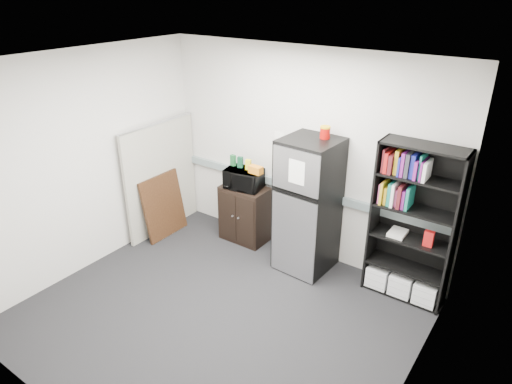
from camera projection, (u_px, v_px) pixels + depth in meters
floor at (218, 315)px, 5.05m from camera, size 4.00×4.00×0.00m
wall_back at (302, 156)px, 5.77m from camera, size 4.00×0.02×2.70m
wall_right at (416, 276)px, 3.43m from camera, size 0.02×3.50×2.70m
wall_left at (87, 163)px, 5.52m from camera, size 0.02×3.50×2.70m
ceiling at (207, 66)px, 3.91m from camera, size 4.00×3.50×0.02m
electrical_raceway at (300, 189)px, 5.94m from camera, size 3.92×0.05×0.10m
wall_note at (279, 136)px, 5.86m from camera, size 0.14×0.00×0.10m
bookshelf at (413, 226)px, 5.02m from camera, size 0.90×0.34×1.85m
cubicle_partition at (161, 177)px, 6.50m from camera, size 0.06×1.30×1.62m
cabinet at (245, 214)px, 6.37m from camera, size 0.64×0.43×0.80m
microwave at (244, 179)px, 6.13m from camera, size 0.54×0.41×0.27m
snack_box_a at (233, 160)px, 6.18m from camera, size 0.08×0.06×0.15m
snack_box_b at (240, 162)px, 6.11m from camera, size 0.08×0.07×0.15m
snack_box_c at (248, 165)px, 6.04m from camera, size 0.08×0.06×0.14m
snack_bag at (256, 170)px, 5.93m from camera, size 0.18×0.11×0.10m
refrigerator at (307, 206)px, 5.59m from camera, size 0.67×0.70×1.71m
coffee_can at (325, 131)px, 5.23m from camera, size 0.12×0.12×0.16m
framed_poster at (164, 206)px, 6.49m from camera, size 0.19×0.70×0.90m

